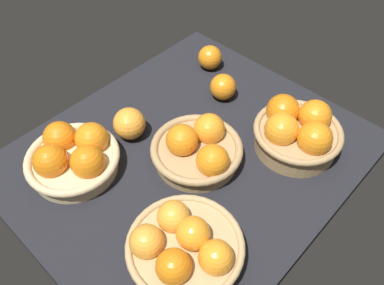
{
  "coord_description": "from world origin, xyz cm",
  "views": [
    {
      "loc": [
        46.66,
        45.17,
        79.7
      ],
      "look_at": [
        -0.71,
        0.63,
        7.0
      ],
      "focal_mm": 37.13,
      "sensor_mm": 36.0,
      "label": 1
    }
  ],
  "objects_px": {
    "basket_far_right": "(184,247)",
    "basket_near_right": "(73,156)",
    "loose_orange_front_gap": "(129,124)",
    "basket_far_left": "(297,131)",
    "loose_orange_back_gap": "(223,87)",
    "basket_center": "(199,148)",
    "loose_orange_side_gap": "(210,57)"
  },
  "relations": [
    {
      "from": "basket_far_right",
      "to": "basket_near_right",
      "type": "bearing_deg",
      "value": -88.31
    },
    {
      "from": "basket_far_right",
      "to": "loose_orange_front_gap",
      "type": "relative_size",
      "value": 2.84
    },
    {
      "from": "basket_far_left",
      "to": "basket_far_right",
      "type": "height_order",
      "value": "basket_far_left"
    },
    {
      "from": "basket_far_right",
      "to": "basket_far_left",
      "type": "bearing_deg",
      "value": -178.84
    },
    {
      "from": "basket_far_right",
      "to": "loose_orange_back_gap",
      "type": "distance_m",
      "value": 0.51
    },
    {
      "from": "basket_center",
      "to": "loose_orange_side_gap",
      "type": "height_order",
      "value": "basket_center"
    },
    {
      "from": "basket_far_left",
      "to": "basket_far_right",
      "type": "relative_size",
      "value": 0.93
    },
    {
      "from": "basket_near_right",
      "to": "loose_orange_front_gap",
      "type": "relative_size",
      "value": 2.69
    },
    {
      "from": "loose_orange_back_gap",
      "to": "loose_orange_side_gap",
      "type": "distance_m",
      "value": 0.14
    },
    {
      "from": "basket_center",
      "to": "basket_far_left",
      "type": "bearing_deg",
      "value": 143.76
    },
    {
      "from": "basket_near_right",
      "to": "loose_orange_front_gap",
      "type": "height_order",
      "value": "basket_near_right"
    },
    {
      "from": "basket_center",
      "to": "loose_orange_side_gap",
      "type": "xyz_separation_m",
      "value": [
        -0.3,
        -0.23,
        -0.0
      ]
    },
    {
      "from": "basket_near_right",
      "to": "loose_orange_side_gap",
      "type": "relative_size",
      "value": 3.08
    },
    {
      "from": "basket_far_left",
      "to": "loose_orange_side_gap",
      "type": "height_order",
      "value": "basket_far_left"
    },
    {
      "from": "basket_near_right",
      "to": "basket_far_left",
      "type": "bearing_deg",
      "value": 140.69
    },
    {
      "from": "loose_orange_front_gap",
      "to": "loose_orange_side_gap",
      "type": "xyz_separation_m",
      "value": [
        -0.36,
        -0.04,
        -0.01
      ]
    },
    {
      "from": "basket_center",
      "to": "loose_orange_front_gap",
      "type": "height_order",
      "value": "basket_center"
    },
    {
      "from": "basket_near_right",
      "to": "basket_center",
      "type": "distance_m",
      "value": 0.3
    },
    {
      "from": "basket_far_right",
      "to": "loose_orange_side_gap",
      "type": "distance_m",
      "value": 0.64
    },
    {
      "from": "loose_orange_side_gap",
      "to": "loose_orange_front_gap",
      "type": "bearing_deg",
      "value": 6.52
    },
    {
      "from": "basket_center",
      "to": "loose_orange_back_gap",
      "type": "height_order",
      "value": "basket_center"
    },
    {
      "from": "basket_near_right",
      "to": "loose_orange_back_gap",
      "type": "height_order",
      "value": "basket_near_right"
    },
    {
      "from": "basket_center",
      "to": "loose_orange_front_gap",
      "type": "distance_m",
      "value": 0.2
    },
    {
      "from": "basket_center",
      "to": "loose_orange_front_gap",
      "type": "bearing_deg",
      "value": -71.88
    },
    {
      "from": "basket_center",
      "to": "basket_far_right",
      "type": "relative_size",
      "value": 0.95
    },
    {
      "from": "basket_near_right",
      "to": "basket_far_right",
      "type": "relative_size",
      "value": 0.95
    },
    {
      "from": "basket_far_left",
      "to": "basket_far_right",
      "type": "distance_m",
      "value": 0.41
    },
    {
      "from": "loose_orange_front_gap",
      "to": "loose_orange_back_gap",
      "type": "relative_size",
      "value": 1.12
    },
    {
      "from": "basket_near_right",
      "to": "loose_orange_front_gap",
      "type": "distance_m",
      "value": 0.16
    },
    {
      "from": "loose_orange_side_gap",
      "to": "basket_far_right",
      "type": "bearing_deg",
      "value": 36.81
    },
    {
      "from": "basket_far_left",
      "to": "loose_orange_back_gap",
      "type": "relative_size",
      "value": 2.97
    },
    {
      "from": "loose_orange_front_gap",
      "to": "loose_orange_side_gap",
      "type": "bearing_deg",
      "value": -173.48
    }
  ]
}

